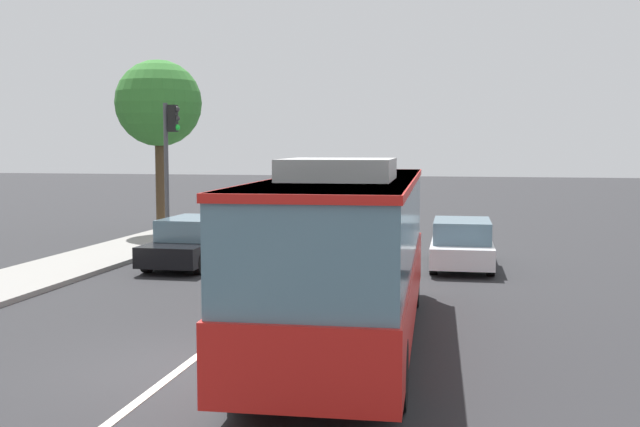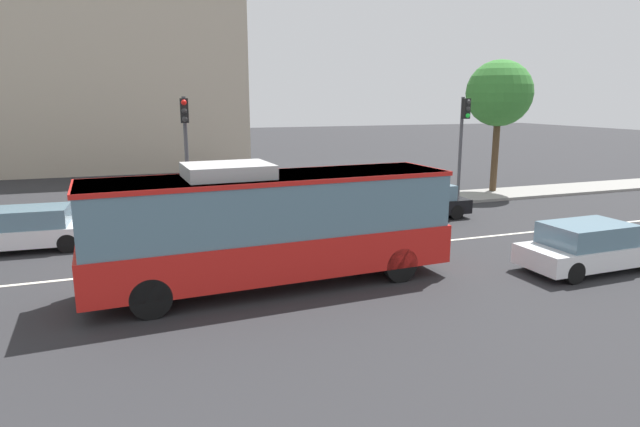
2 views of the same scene
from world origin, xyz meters
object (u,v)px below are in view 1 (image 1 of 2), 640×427
at_px(transit_bus, 347,247).
at_px(traffic_light_mid_block, 170,149).
at_px(sedan_white, 462,244).
at_px(street_tree_kerbside_right, 159,104).
at_px(sedan_black, 193,242).

height_order(transit_bus, traffic_light_mid_block, traffic_light_mid_block).
relative_size(sedan_white, traffic_light_mid_block, 0.87).
height_order(sedan_white, street_tree_kerbside_right, street_tree_kerbside_right).
distance_m(transit_bus, sedan_white, 9.65).
relative_size(transit_bus, sedan_black, 2.24).
xyz_separation_m(transit_bus, street_tree_kerbside_right, (15.31, 10.34, 3.55)).
height_order(sedan_black, traffic_light_mid_block, traffic_light_mid_block).
relative_size(transit_bus, street_tree_kerbside_right, 1.41).
xyz_separation_m(traffic_light_mid_block, street_tree_kerbside_right, (3.46, 1.92, 1.80)).
distance_m(sedan_white, street_tree_kerbside_right, 14.41).
bearing_deg(traffic_light_mid_block, street_tree_kerbside_right, 117.77).
bearing_deg(sedan_white, sedan_black, 97.09).
relative_size(traffic_light_mid_block, street_tree_kerbside_right, 0.73).
xyz_separation_m(sedan_white, traffic_light_mid_block, (2.46, 10.38, 2.84)).
bearing_deg(transit_bus, sedan_white, -14.40).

